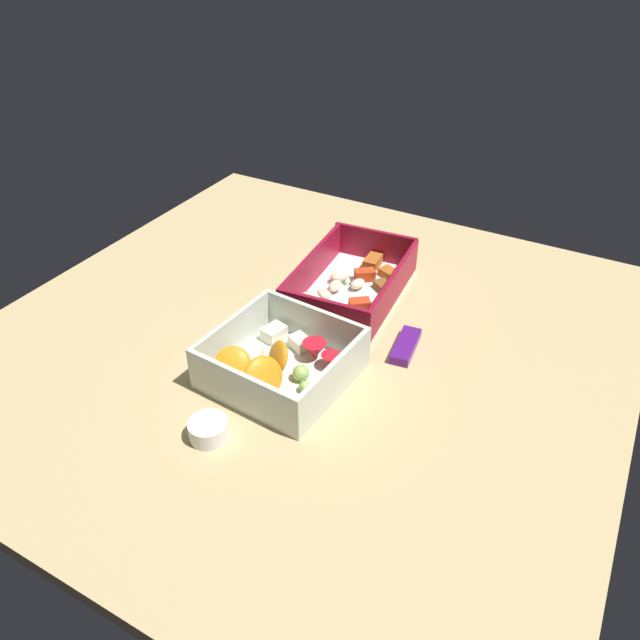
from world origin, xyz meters
TOP-DOWN VIEW (x-y plane):
  - table_surface at (0.00, 0.00)cm, footprint 80.00×80.00cm
  - pasta_container at (-11.22, 1.13)cm, footprint 21.94×14.81cm
  - fruit_bowl at (8.48, 1.58)cm, footprint 16.25×16.49cm
  - candy_bar at (-3.47, 12.65)cm, footprint 7.25×3.28cm
  - paper_cup_liner at (20.55, 0.24)cm, footprint 4.31×4.31cm

SIDE VIEW (x-z plane):
  - table_surface at x=0.00cm, z-range 0.00..2.00cm
  - candy_bar at x=-3.47cm, z-range 2.00..3.20cm
  - paper_cup_liner at x=20.55cm, z-range 2.00..4.14cm
  - pasta_container at x=-11.22cm, z-range 0.95..6.47cm
  - fruit_bowl at x=8.48cm, z-range 1.15..6.86cm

